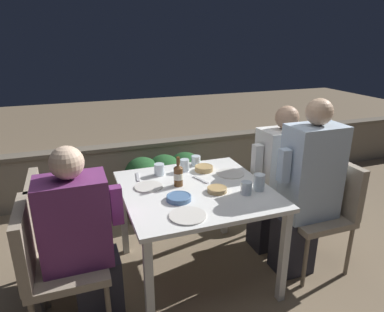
% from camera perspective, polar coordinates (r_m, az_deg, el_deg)
% --- Properties ---
extents(ground_plane, '(16.00, 16.00, 0.00)m').
position_cam_1_polar(ground_plane, '(2.87, 0.56, -18.90)').
color(ground_plane, '#847056').
extents(parapet_wall, '(9.00, 0.18, 0.62)m').
position_cam_1_polar(parapet_wall, '(4.07, -7.38, -1.79)').
color(parapet_wall, gray).
rests_on(parapet_wall, ground_plane).
extents(dining_table, '(1.04, 1.04, 0.74)m').
position_cam_1_polar(dining_table, '(2.51, 0.61, -7.06)').
color(dining_table, white).
rests_on(dining_table, ground_plane).
extents(planter_hedge, '(0.84, 0.47, 0.62)m').
position_cam_1_polar(planter_hedge, '(3.60, -4.48, -4.05)').
color(planter_hedge, brown).
rests_on(planter_hedge, ground_plane).
extents(chair_left_near, '(0.47, 0.47, 0.88)m').
position_cam_1_polar(chair_left_near, '(2.27, -22.82, -15.35)').
color(chair_left_near, gray).
rests_on(chair_left_near, ground_plane).
extents(person_purple_stripe, '(0.49, 0.26, 1.21)m').
position_cam_1_polar(person_purple_stripe, '(2.22, -17.70, -13.29)').
color(person_purple_stripe, '#282833').
rests_on(person_purple_stripe, ground_plane).
extents(chair_left_far, '(0.47, 0.47, 0.88)m').
position_cam_1_polar(chair_left_far, '(2.64, -21.84, -10.16)').
color(chair_left_far, gray).
rests_on(chair_left_far, ground_plane).
extents(chair_right_near, '(0.47, 0.47, 0.88)m').
position_cam_1_polar(chair_right_near, '(2.89, 21.34, -7.39)').
color(chair_right_near, gray).
rests_on(chair_right_near, ground_plane).
extents(person_blue_shirt, '(0.49, 0.26, 1.37)m').
position_cam_1_polar(person_blue_shirt, '(2.71, 18.53, -5.26)').
color(person_blue_shirt, '#282833').
rests_on(person_blue_shirt, ground_plane).
extents(chair_right_far, '(0.47, 0.47, 0.88)m').
position_cam_1_polar(chair_right_far, '(3.14, 17.09, -4.77)').
color(chair_right_far, gray).
rests_on(chair_right_far, ground_plane).
extents(person_white_polo, '(0.49, 0.26, 1.25)m').
position_cam_1_polar(person_white_polo, '(2.99, 14.14, -3.74)').
color(person_white_polo, '#282833').
rests_on(person_white_polo, ground_plane).
extents(beer_bottle, '(0.07, 0.07, 0.22)m').
position_cam_1_polar(beer_bottle, '(2.49, -2.30, -3.15)').
color(beer_bottle, brown).
rests_on(beer_bottle, dining_table).
extents(plate_0, '(0.22, 0.22, 0.01)m').
position_cam_1_polar(plate_0, '(2.73, 6.44, -2.93)').
color(plate_0, silver).
rests_on(plate_0, dining_table).
extents(plate_1, '(0.23, 0.23, 0.01)m').
position_cam_1_polar(plate_1, '(2.11, -0.74, -9.91)').
color(plate_1, silver).
rests_on(plate_1, dining_table).
extents(plate_2, '(0.20, 0.20, 0.01)m').
position_cam_1_polar(plate_2, '(2.51, -7.26, -5.10)').
color(plate_2, silver).
rests_on(plate_2, dining_table).
extents(bowl_0, '(0.17, 0.17, 0.03)m').
position_cam_1_polar(bowl_0, '(2.30, -2.21, -6.93)').
color(bowl_0, '#4C709E').
rests_on(bowl_0, dining_table).
extents(bowl_1, '(0.15, 0.15, 0.04)m').
position_cam_1_polar(bowl_1, '(2.78, 1.99, -2.02)').
color(bowl_1, tan).
rests_on(bowl_1, dining_table).
extents(bowl_2, '(0.14, 0.14, 0.03)m').
position_cam_1_polar(bowl_2, '(2.42, 4.19, -5.55)').
color(bowl_2, tan).
rests_on(bowl_2, dining_table).
extents(glass_cup_0, '(0.08, 0.08, 0.08)m').
position_cam_1_polar(glass_cup_0, '(2.90, 0.65, -0.75)').
color(glass_cup_0, silver).
rests_on(glass_cup_0, dining_table).
extents(glass_cup_1, '(0.08, 0.08, 0.12)m').
position_cam_1_polar(glass_cup_1, '(2.47, 11.11, -4.31)').
color(glass_cup_1, silver).
rests_on(glass_cup_1, dining_table).
extents(glass_cup_2, '(0.08, 0.08, 0.09)m').
position_cam_1_polar(glass_cup_2, '(2.40, 9.03, -5.29)').
color(glass_cup_2, silver).
rests_on(glass_cup_2, dining_table).
extents(glass_cup_3, '(0.08, 0.08, 0.09)m').
position_cam_1_polar(glass_cup_3, '(2.70, -5.48, -2.25)').
color(glass_cup_3, silver).
rests_on(glass_cup_3, dining_table).
extents(glass_cup_4, '(0.07, 0.07, 0.10)m').
position_cam_1_polar(glass_cup_4, '(2.76, -1.23, -1.55)').
color(glass_cup_4, silver).
rests_on(glass_cup_4, dining_table).
extents(fork_0, '(0.07, 0.17, 0.01)m').
position_cam_1_polar(fork_0, '(2.60, 1.43, -3.98)').
color(fork_0, silver).
rests_on(fork_0, dining_table).
extents(fork_1, '(0.04, 0.17, 0.01)m').
position_cam_1_polar(fork_1, '(2.69, -9.03, -3.47)').
color(fork_1, silver).
rests_on(fork_1, dining_table).
extents(potted_plant, '(0.36, 0.36, 0.65)m').
position_cam_1_polar(potted_plant, '(3.67, 13.66, -3.18)').
color(potted_plant, '#B2A899').
rests_on(potted_plant, ground_plane).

